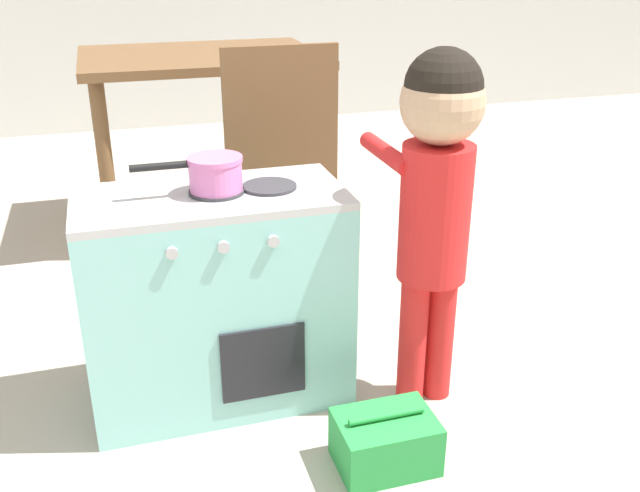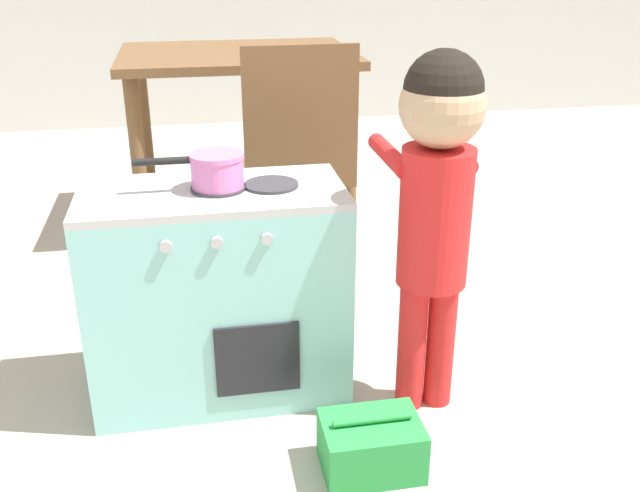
# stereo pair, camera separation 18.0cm
# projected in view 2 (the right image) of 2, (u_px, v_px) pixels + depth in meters

# --- Properties ---
(play_kitchen) EXTENTS (0.66, 0.34, 0.58)m
(play_kitchen) POSITION_uv_depth(u_px,v_px,m) (219.00, 293.00, 1.88)
(play_kitchen) COLOR #8CD1CC
(play_kitchen) RESTS_ON ground_plane
(toy_pot) EXTENTS (0.27, 0.13, 0.08)m
(toy_pot) POSITION_uv_depth(u_px,v_px,m) (216.00, 168.00, 1.74)
(toy_pot) COLOR pink
(toy_pot) RESTS_ON play_kitchen
(child_figure) EXTENTS (0.20, 0.37, 0.93)m
(child_figure) POSITION_uv_depth(u_px,v_px,m) (437.00, 180.00, 1.68)
(child_figure) COLOR red
(child_figure) RESTS_ON ground_plane
(toy_basket) EXTENTS (0.23, 0.17, 0.15)m
(toy_basket) POSITION_uv_depth(u_px,v_px,m) (371.00, 446.00, 1.66)
(toy_basket) COLOR green
(toy_basket) RESTS_ON ground_plane
(dining_table) EXTENTS (0.95, 0.73, 0.72)m
(dining_table) POSITION_uv_depth(u_px,v_px,m) (238.00, 79.00, 2.96)
(dining_table) COLOR brown
(dining_table) RESTS_ON ground_plane
(dining_chair_near) EXTENTS (0.37, 0.37, 0.85)m
(dining_chair_near) POSITION_uv_depth(u_px,v_px,m) (297.00, 162.00, 2.41)
(dining_chair_near) COLOR brown
(dining_chair_near) RESTS_ON ground_plane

